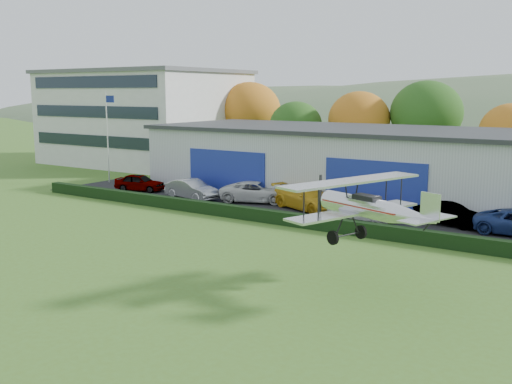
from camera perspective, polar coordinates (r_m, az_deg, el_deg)
The scene contains 14 objects.
ground at distance 24.92m, azimuth -20.25°, elevation -9.58°, with size 300.00×300.00×0.00m, color #476B22.
apron at distance 39.14m, azimuth 8.16°, elevation -2.10°, with size 48.00×9.00×0.05m, color black.
hedge at distance 34.86m, azimuth 4.79°, elevation -2.86°, with size 46.00×0.60×0.80m, color black.
hangar at distance 44.37m, azimuth 14.44°, elevation 2.54°, with size 40.60×12.60×5.30m.
office_block at distance 67.90m, azimuth -10.82°, elevation 7.23°, with size 20.60×15.60×10.40m.
flagpole at distance 53.05m, azimuth -14.28°, elevation 5.99°, with size 1.05×0.10×8.00m.
tree_belt at distance 57.41m, azimuth 14.79°, elevation 7.05°, with size 75.70×13.22×10.12m.
car_0 at distance 48.29m, azimuth -11.32°, elevation 0.93°, with size 1.64×4.07×1.39m, color gray.
car_1 at distance 44.02m, azimuth -6.34°, elevation 0.28°, with size 1.58×4.53×1.49m, color silver.
car_2 at distance 42.52m, azimuth 0.09°, elevation 0.01°, with size 2.47×5.36×1.49m, color silver.
car_3 at distance 39.96m, azimuth 4.99°, elevation -0.57°, with size 2.27×5.59×1.62m, color gold.
car_4 at distance 37.15m, azimuth 10.37°, elevation -1.58°, with size 1.76×4.37×1.49m, color silver.
car_5 at distance 37.00m, azimuth 18.39°, elevation -2.06°, with size 1.46×4.18×1.38m, color gray.
biplane at distance 23.82m, azimuth 10.88°, elevation -1.31°, with size 6.27×7.06×2.66m.
Camera 1 is at (19.21, -13.72, 7.99)m, focal length 40.88 mm.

